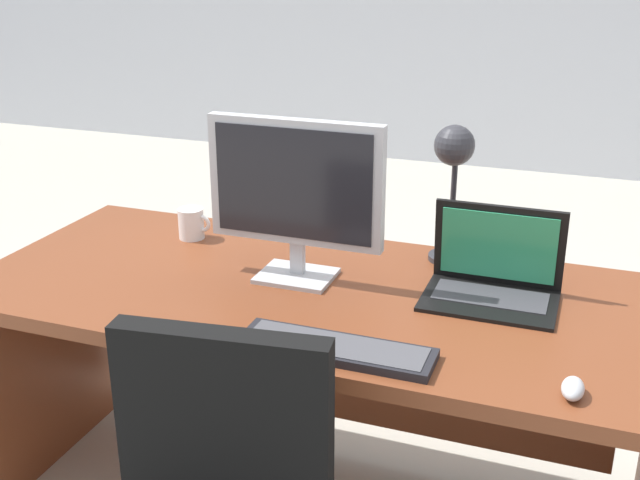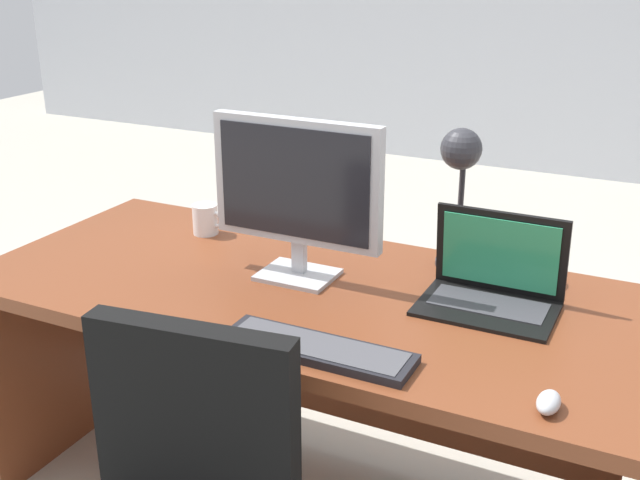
% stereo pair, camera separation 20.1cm
% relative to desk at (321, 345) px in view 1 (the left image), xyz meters
% --- Properties ---
extents(ground, '(12.00, 12.00, 0.00)m').
position_rel_desk_xyz_m(ground, '(0.00, 1.45, -0.53)').
color(ground, '#B7B2A3').
extents(desk, '(1.83, 0.81, 0.73)m').
position_rel_desk_xyz_m(desk, '(0.00, 0.00, 0.00)').
color(desk, brown).
rests_on(desk, ground).
extents(monitor, '(0.47, 0.16, 0.43)m').
position_rel_desk_xyz_m(monitor, '(-0.07, -0.01, 0.45)').
color(monitor, '#B7BABF').
rests_on(monitor, desk).
extents(laptop, '(0.33, 0.24, 0.23)m').
position_rel_desk_xyz_m(laptop, '(0.44, 0.08, 0.27)').
color(laptop, black).
rests_on(laptop, desk).
extents(keyboard, '(0.44, 0.13, 0.02)m').
position_rel_desk_xyz_m(keyboard, '(0.17, -0.36, 0.21)').
color(keyboard, black).
rests_on(keyboard, desk).
extents(mouse, '(0.05, 0.08, 0.04)m').
position_rel_desk_xyz_m(mouse, '(0.67, -0.36, 0.21)').
color(mouse, '#B7BABF').
rests_on(mouse, desk).
extents(desk_lamp, '(0.12, 0.14, 0.40)m').
position_rel_desk_xyz_m(desk_lamp, '(0.29, 0.24, 0.48)').
color(desk_lamp, '#2D2D33').
rests_on(desk_lamp, desk).
extents(coffee_mug, '(0.10, 0.08, 0.09)m').
position_rel_desk_xyz_m(coffee_mug, '(-0.48, 0.17, 0.24)').
color(coffee_mug, white).
rests_on(coffee_mug, desk).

